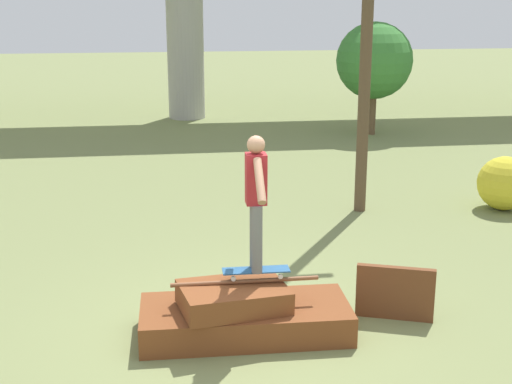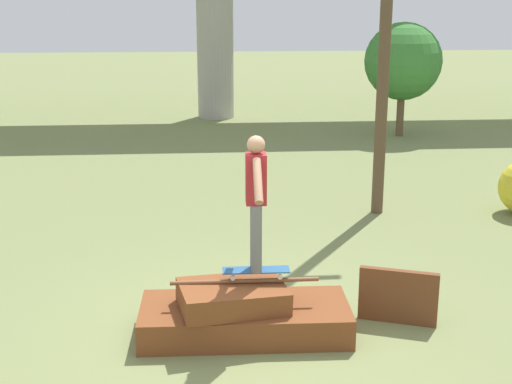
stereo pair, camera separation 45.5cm
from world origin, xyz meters
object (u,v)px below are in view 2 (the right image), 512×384
object	(u,v)px
utility_pole	(386,16)
skater	(256,195)
skateboard	(256,271)
tree_behind_left	(403,62)

from	to	relation	value
utility_pole	skater	bearing A→B (deg)	-119.36
skateboard	tree_behind_left	world-z (taller)	tree_behind_left
skateboard	skater	distance (m)	0.88
utility_pole	skateboard	bearing A→B (deg)	-119.36
skater	tree_behind_left	bearing A→B (deg)	67.09
skateboard	skater	xyz separation A→B (m)	(0.00, 0.00, 0.88)
skater	tree_behind_left	world-z (taller)	tree_behind_left
utility_pole	tree_behind_left	bearing A→B (deg)	71.60
skateboard	skater	size ratio (longest dim) A/B	0.50
skater	utility_pole	distance (m)	5.30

